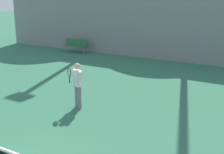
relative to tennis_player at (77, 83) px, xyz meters
The scene contains 3 objects.
tennis_player is the anchor object (origin of this frame).
bench_courtside_far 10.29m from the tennis_player, 128.06° to the left, with size 1.73×0.40×0.86m.
back_fence 8.97m from the tennis_player, 82.02° to the left, with size 27.90×0.06×3.57m.
Camera 1 is at (4.94, -3.46, 3.78)m, focal length 50.00 mm.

